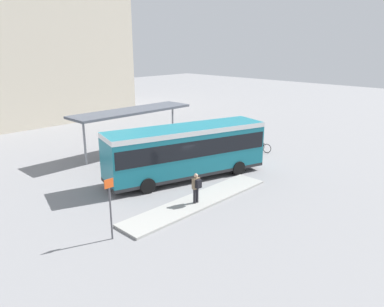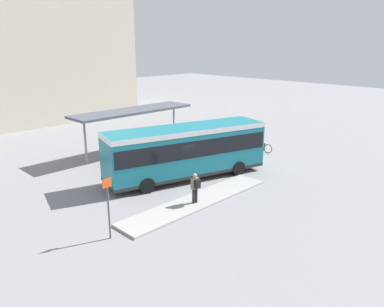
# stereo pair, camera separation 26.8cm
# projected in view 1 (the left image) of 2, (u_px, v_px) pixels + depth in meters

# --- Properties ---
(ground_plane) EXTENTS (120.00, 120.00, 0.00)m
(ground_plane) POSITION_uv_depth(u_px,v_px,m) (186.00, 177.00, 23.95)
(ground_plane) COLOR gray
(curb_island) EXTENTS (9.75, 1.80, 0.12)m
(curb_island) POSITION_uv_depth(u_px,v_px,m) (198.00, 201.00, 20.23)
(curb_island) COLOR #9E9E99
(curb_island) RESTS_ON ground_plane
(city_bus) EXTENTS (10.61, 5.33, 3.31)m
(city_bus) POSITION_uv_depth(u_px,v_px,m) (186.00, 148.00, 23.41)
(city_bus) COLOR #197284
(city_bus) RESTS_ON ground_plane
(pedestrian_waiting) EXTENTS (0.42, 0.44, 1.64)m
(pedestrian_waiting) POSITION_uv_depth(u_px,v_px,m) (196.00, 186.00, 19.58)
(pedestrian_waiting) COLOR #232328
(pedestrian_waiting) RESTS_ON curb_island
(bicycle_black) EXTENTS (0.48, 1.68, 0.73)m
(bicycle_black) POSITION_uv_depth(u_px,v_px,m) (261.00, 147.00, 29.48)
(bicycle_black) COLOR black
(bicycle_black) RESTS_ON ground_plane
(bicycle_blue) EXTENTS (0.48, 1.73, 0.75)m
(bicycle_blue) POSITION_uv_depth(u_px,v_px,m) (254.00, 145.00, 29.98)
(bicycle_blue) COLOR black
(bicycle_blue) RESTS_ON ground_plane
(bicycle_red) EXTENTS (0.48, 1.65, 0.71)m
(bicycle_red) POSITION_uv_depth(u_px,v_px,m) (247.00, 144.00, 30.43)
(bicycle_red) COLOR black
(bicycle_red) RESTS_ON ground_plane
(bicycle_white) EXTENTS (0.48, 1.72, 0.74)m
(bicycle_white) POSITION_uv_depth(u_px,v_px,m) (240.00, 143.00, 30.83)
(bicycle_white) COLOR black
(bicycle_white) RESTS_ON ground_plane
(station_shelter) EXTENTS (9.87, 2.54, 3.38)m
(station_shelter) POSITION_uv_depth(u_px,v_px,m) (132.00, 112.00, 28.51)
(station_shelter) COLOR #4C515B
(station_shelter) RESTS_ON ground_plane
(platform_sign) EXTENTS (0.44, 0.08, 2.80)m
(platform_sign) POSITION_uv_depth(u_px,v_px,m) (110.00, 206.00, 16.01)
(platform_sign) COLOR #4C4C51
(platform_sign) RESTS_ON ground_plane
(station_building) EXTENTS (21.70, 10.33, 19.18)m
(station_building) POSITION_uv_depth(u_px,v_px,m) (18.00, 30.00, 39.12)
(station_building) COLOR #BCB29E
(station_building) RESTS_ON ground_plane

